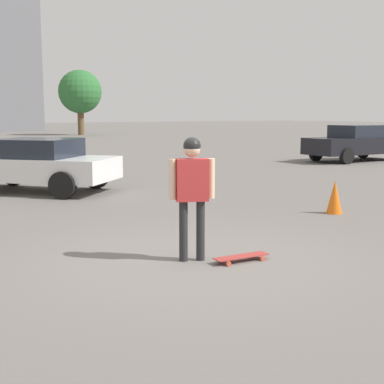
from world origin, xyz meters
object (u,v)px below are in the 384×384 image
at_px(car_parked_near, 36,164).
at_px(traffic_cone, 335,197).
at_px(skateboard, 241,257).
at_px(person, 192,183).
at_px(car_parked_far, 357,143).

height_order(car_parked_near, traffic_cone, car_parked_near).
xyz_separation_m(skateboard, traffic_cone, (1.67, -3.84, 0.27)).
height_order(person, car_parked_near, person).
bearing_deg(traffic_cone, person, 105.95).
xyz_separation_m(car_parked_far, traffic_cone, (-7.64, 10.30, -0.45)).
xyz_separation_m(person, car_parked_near, (7.66, -0.42, -0.35)).
distance_m(person, car_parked_near, 7.68).
height_order(person, traffic_cone, person).
xyz_separation_m(skateboard, car_parked_far, (9.32, -14.14, 0.72)).
bearing_deg(person, skateboard, -14.58).
bearing_deg(person, traffic_cone, 40.67).
relative_size(skateboard, car_parked_far, 0.17).
bearing_deg(traffic_cone, skateboard, 113.58).
bearing_deg(person, car_parked_near, 111.57).
xyz_separation_m(skateboard, car_parked_near, (8.09, 0.10, 0.66)).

